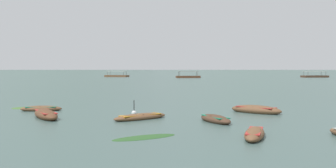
{
  "coord_description": "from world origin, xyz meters",
  "views": [
    {
      "loc": [
        -0.79,
        -9.01,
        3.31
      ],
      "look_at": [
        0.59,
        57.39,
        0.62
      ],
      "focal_mm": 40.77,
      "sensor_mm": 36.0,
      "label": 1
    }
  ],
  "objects_px": {
    "rowboat_3": "(215,119)",
    "ferry_0": "(315,76)",
    "mooring_buoy": "(134,113)",
    "rowboat_1": "(140,117)",
    "ferry_1": "(188,77)",
    "rowboat_4": "(254,134)",
    "rowboat_2": "(41,109)",
    "rowboat_5": "(46,115)",
    "rowboat_0": "(256,110)",
    "ferry_2": "(117,76)"
  },
  "relations": [
    {
      "from": "rowboat_0",
      "to": "mooring_buoy",
      "type": "bearing_deg",
      "value": -176.01
    },
    {
      "from": "rowboat_3",
      "to": "rowboat_5",
      "type": "bearing_deg",
      "value": 168.28
    },
    {
      "from": "rowboat_2",
      "to": "mooring_buoy",
      "type": "height_order",
      "value": "mooring_buoy"
    },
    {
      "from": "rowboat_0",
      "to": "rowboat_3",
      "type": "distance_m",
      "value": 6.13
    },
    {
      "from": "rowboat_2",
      "to": "rowboat_3",
      "type": "xyz_separation_m",
      "value": [
        12.75,
        -6.6,
        0.02
      ]
    },
    {
      "from": "rowboat_1",
      "to": "ferry_1",
      "type": "height_order",
      "value": "ferry_1"
    },
    {
      "from": "rowboat_0",
      "to": "rowboat_3",
      "type": "bearing_deg",
      "value": -127.66
    },
    {
      "from": "ferry_0",
      "to": "mooring_buoy",
      "type": "xyz_separation_m",
      "value": [
        -59.92,
        -114.18,
        -0.34
      ]
    },
    {
      "from": "rowboat_3",
      "to": "rowboat_5",
      "type": "height_order",
      "value": "rowboat_5"
    },
    {
      "from": "rowboat_1",
      "to": "rowboat_5",
      "type": "relative_size",
      "value": 0.85
    },
    {
      "from": "rowboat_5",
      "to": "ferry_1",
      "type": "xyz_separation_m",
      "value": [
        17.68,
        109.79,
        0.23
      ]
    },
    {
      "from": "rowboat_2",
      "to": "rowboat_4",
      "type": "height_order",
      "value": "rowboat_4"
    },
    {
      "from": "rowboat_5",
      "to": "ferry_0",
      "type": "bearing_deg",
      "value": 60.49
    },
    {
      "from": "rowboat_3",
      "to": "mooring_buoy",
      "type": "relative_size",
      "value": 2.96
    },
    {
      "from": "rowboat_5",
      "to": "mooring_buoy",
      "type": "bearing_deg",
      "value": 18.32
    },
    {
      "from": "mooring_buoy",
      "to": "rowboat_1",
      "type": "bearing_deg",
      "value": -77.68
    },
    {
      "from": "rowboat_1",
      "to": "ferry_1",
      "type": "xyz_separation_m",
      "value": [
        11.26,
        110.68,
        0.3
      ]
    },
    {
      "from": "rowboat_3",
      "to": "ferry_0",
      "type": "relative_size",
      "value": 0.34
    },
    {
      "from": "ferry_2",
      "to": "mooring_buoy",
      "type": "bearing_deg",
      "value": -82.95
    },
    {
      "from": "ferry_0",
      "to": "rowboat_5",
      "type": "bearing_deg",
      "value": -119.51
    },
    {
      "from": "mooring_buoy",
      "to": "rowboat_4",
      "type": "bearing_deg",
      "value": -55.94
    },
    {
      "from": "ferry_2",
      "to": "mooring_buoy",
      "type": "distance_m",
      "value": 124.65
    },
    {
      "from": "ferry_1",
      "to": "mooring_buoy",
      "type": "bearing_deg",
      "value": -96.28
    },
    {
      "from": "rowboat_4",
      "to": "rowboat_5",
      "type": "height_order",
      "value": "rowboat_5"
    },
    {
      "from": "rowboat_4",
      "to": "mooring_buoy",
      "type": "relative_size",
      "value": 3.17
    },
    {
      "from": "rowboat_5",
      "to": "ferry_1",
      "type": "distance_m",
      "value": 111.21
    },
    {
      "from": "rowboat_3",
      "to": "ferry_1",
      "type": "height_order",
      "value": "ferry_1"
    },
    {
      "from": "rowboat_0",
      "to": "rowboat_5",
      "type": "xyz_separation_m",
      "value": [
        -14.86,
        -2.55,
        -0.01
      ]
    },
    {
      "from": "rowboat_1",
      "to": "ferry_1",
      "type": "relative_size",
      "value": 0.43
    },
    {
      "from": "rowboat_5",
      "to": "ferry_2",
      "type": "distance_m",
      "value": 125.98
    },
    {
      "from": "rowboat_2",
      "to": "rowboat_3",
      "type": "distance_m",
      "value": 14.36
    },
    {
      "from": "rowboat_1",
      "to": "rowboat_4",
      "type": "bearing_deg",
      "value": -49.05
    },
    {
      "from": "rowboat_4",
      "to": "ferry_1",
      "type": "height_order",
      "value": "ferry_1"
    },
    {
      "from": "rowboat_5",
      "to": "ferry_2",
      "type": "height_order",
      "value": "ferry_2"
    },
    {
      "from": "rowboat_1",
      "to": "mooring_buoy",
      "type": "relative_size",
      "value": 3.4
    },
    {
      "from": "rowboat_3",
      "to": "ferry_0",
      "type": "xyz_separation_m",
      "value": [
        54.61,
        118.4,
        0.27
      ]
    },
    {
      "from": "rowboat_4",
      "to": "rowboat_0",
      "type": "bearing_deg",
      "value": 75.49
    },
    {
      "from": "rowboat_5",
      "to": "rowboat_2",
      "type": "bearing_deg",
      "value": 110.92
    },
    {
      "from": "rowboat_0",
      "to": "rowboat_1",
      "type": "height_order",
      "value": "rowboat_0"
    },
    {
      "from": "ferry_0",
      "to": "ferry_1",
      "type": "height_order",
      "value": "same"
    },
    {
      "from": "rowboat_0",
      "to": "rowboat_1",
      "type": "relative_size",
      "value": 1.03
    },
    {
      "from": "rowboat_0",
      "to": "ferry_2",
      "type": "height_order",
      "value": "ferry_2"
    },
    {
      "from": "rowboat_0",
      "to": "rowboat_3",
      "type": "relative_size",
      "value": 1.18
    },
    {
      "from": "rowboat_1",
      "to": "ferry_2",
      "type": "height_order",
      "value": "ferry_2"
    },
    {
      "from": "rowboat_5",
      "to": "ferry_0",
      "type": "relative_size",
      "value": 0.45
    },
    {
      "from": "rowboat_3",
      "to": "ferry_2",
      "type": "bearing_deg",
      "value": 99.15
    },
    {
      "from": "rowboat_1",
      "to": "mooring_buoy",
      "type": "xyz_separation_m",
      "value": [
        -0.61,
        2.81,
        -0.05
      ]
    },
    {
      "from": "rowboat_5",
      "to": "ferry_0",
      "type": "xyz_separation_m",
      "value": [
        65.72,
        116.1,
        0.23
      ]
    },
    {
      "from": "rowboat_1",
      "to": "rowboat_2",
      "type": "bearing_deg",
      "value": 147.25
    },
    {
      "from": "rowboat_0",
      "to": "ferry_1",
      "type": "relative_size",
      "value": 0.45
    }
  ]
}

